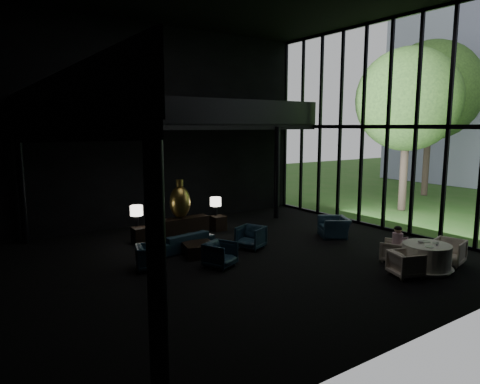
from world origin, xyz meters
TOP-DOWN VIEW (x-y plane):
  - floor at (0.00, 0.00)m, footprint 14.00×12.00m
  - wall_back at (0.00, 6.00)m, footprint 14.00×0.04m
  - wall_front at (0.00, -6.00)m, footprint 14.00×0.04m
  - curtain_wall at (6.95, 0.00)m, footprint 0.20×12.00m
  - mezzanine_left at (-6.00, 0.00)m, footprint 2.00×12.00m
  - mezzanine_back at (1.00, 5.00)m, footprint 12.00×2.00m
  - railing_left at (-5.00, 0.00)m, footprint 0.06×12.00m
  - railing_back at (1.00, 4.00)m, footprint 12.00×0.06m
  - column_sw at (-5.00, -5.70)m, footprint 0.24×0.24m
  - column_nw at (-5.00, 5.70)m, footprint 0.24×0.24m
  - column_ne at (4.80, 4.00)m, footprint 0.24×0.24m
  - tree_near at (11.00, 2.00)m, footprint 4.80×4.80m
  - tree_far at (16.00, 4.00)m, footprint 5.60×5.60m
  - console at (-0.12, 3.50)m, footprint 2.14×0.49m
  - bronze_urn at (-0.12, 3.54)m, footprint 0.76×0.76m
  - side_table_left at (-1.72, 3.46)m, footprint 0.50×0.50m
  - table_lamp_left at (-1.72, 3.71)m, footprint 0.44×0.44m
  - side_table_right at (1.48, 3.50)m, footprint 0.51×0.51m
  - table_lamp_right at (1.48, 3.68)m, footprint 0.42×0.42m
  - sofa at (-0.87, 1.83)m, footprint 2.03×0.84m
  - lounge_armchair_west at (-2.50, 0.65)m, footprint 0.91×0.95m
  - lounge_armchair_east at (1.07, 0.75)m, footprint 1.09×1.12m
  - lounge_armchair_south at (-0.76, -0.27)m, footprint 1.04×1.01m
  - window_armchair at (4.47, 0.26)m, footprint 1.21×1.36m
  - coffee_table at (-0.77, 0.99)m, footprint 1.10×1.10m
  - dining_table at (3.90, -3.79)m, footprint 1.48×1.48m
  - dining_chair_north at (3.79, -2.79)m, footprint 0.81×0.79m
  - dining_chair_east at (4.92, -3.85)m, footprint 0.97×1.01m
  - dining_chair_west at (2.96, -3.78)m, footprint 0.90×0.93m
  - child at (3.84, -2.87)m, footprint 0.30×0.30m
  - plate_a at (3.68, -3.99)m, footprint 0.29×0.29m
  - plate_b at (4.08, -3.63)m, footprint 0.31×0.31m
  - saucer at (4.14, -3.87)m, footprint 0.19×0.19m
  - coffee_cup at (4.11, -3.96)m, footprint 0.09×0.09m
  - cereal_bowl at (3.85, -3.62)m, footprint 0.16×0.16m
  - cream_pot at (3.98, -4.03)m, footprint 0.07×0.07m

SIDE VIEW (x-z plane):
  - floor at x=0.00m, z-range -0.01..0.01m
  - coffee_table at x=-0.77m, z-range 0.00..0.41m
  - side_table_left at x=-1.72m, z-range 0.00..0.55m
  - side_table_right at x=1.48m, z-range 0.00..0.56m
  - dining_chair_north at x=3.79m, z-range 0.00..0.65m
  - dining_table at x=3.90m, z-range -0.05..0.70m
  - console at x=-0.12m, z-range 0.00..0.68m
  - dining_chair_west at x=2.96m, z-range 0.00..0.76m
  - sofa at x=-0.87m, z-range 0.00..0.77m
  - lounge_armchair_west at x=-2.50m, z-range 0.00..0.79m
  - lounge_armchair_south at x=-0.76m, z-range 0.00..0.82m
  - dining_chair_east at x=4.92m, z-range 0.00..0.87m
  - lounge_armchair_east at x=1.07m, z-range 0.00..0.89m
  - window_armchair at x=4.47m, z-range 0.00..1.00m
  - saucer at x=4.14m, z-range 0.75..0.76m
  - plate_a at x=3.68m, z-range 0.75..0.76m
  - plate_b at x=4.08m, z-range 0.75..0.77m
  - child at x=3.84m, z-range 0.45..1.10m
  - cream_pot at x=3.98m, z-range 0.75..0.81m
  - cereal_bowl at x=3.85m, z-range 0.75..0.83m
  - coffee_cup at x=4.11m, z-range 0.76..0.82m
  - table_lamp_right at x=1.48m, z-range 0.72..1.43m
  - table_lamp_left at x=-1.72m, z-range 0.71..1.44m
  - bronze_urn at x=-0.12m, z-range 0.58..2.00m
  - column_sw at x=-5.00m, z-range 0.00..4.00m
  - column_nw at x=-5.00m, z-range 0.00..4.00m
  - column_ne at x=4.80m, z-range 0.00..4.00m
  - wall_back at x=0.00m, z-range 0.00..8.00m
  - wall_front at x=0.00m, z-range 0.00..8.00m
  - curtain_wall at x=6.95m, z-range 0.00..8.00m
  - mezzanine_left at x=-6.00m, z-range 3.88..4.12m
  - mezzanine_back at x=1.00m, z-range 3.88..4.12m
  - railing_left at x=-5.00m, z-range 4.10..5.10m
  - railing_back at x=1.00m, z-range 4.10..5.10m
  - tree_near at x=11.00m, z-range 1.41..9.06m
  - tree_far at x=16.00m, z-range 1.59..10.39m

